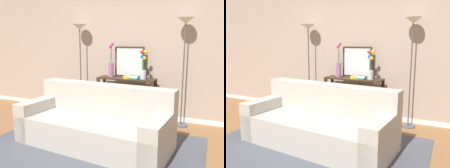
% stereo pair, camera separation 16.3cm
% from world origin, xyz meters
% --- Properties ---
extents(ground_plane, '(16.00, 16.00, 0.02)m').
position_xyz_m(ground_plane, '(0.00, 0.00, -0.01)').
color(ground_plane, brown).
extents(back_wall, '(12.00, 0.15, 2.97)m').
position_xyz_m(back_wall, '(0.00, 2.32, 1.48)').
color(back_wall, white).
rests_on(back_wall, ground).
extents(area_rug, '(3.12, 2.07, 0.01)m').
position_xyz_m(area_rug, '(-0.02, 0.53, 0.01)').
color(area_rug, '#474C56').
rests_on(area_rug, ground).
extents(couch, '(2.31, 1.11, 0.88)m').
position_xyz_m(couch, '(-0.01, 0.69, 0.31)').
color(couch, '#ADA89E').
rests_on(couch, ground).
extents(console_table, '(1.13, 0.34, 0.83)m').
position_xyz_m(console_table, '(0.02, 1.97, 0.56)').
color(console_table, '#382619').
rests_on(console_table, ground).
extents(floor_lamp_left, '(0.28, 0.28, 1.87)m').
position_xyz_m(floor_lamp_left, '(-1.03, 2.03, 1.47)').
color(floor_lamp_left, '#4C4C51').
rests_on(floor_lamp_left, ground).
extents(floor_lamp_right, '(0.28, 0.28, 1.93)m').
position_xyz_m(floor_lamp_right, '(1.07, 2.03, 1.52)').
color(floor_lamp_right, '#4C4C51').
rests_on(floor_lamp_right, ground).
extents(wall_mirror, '(0.60, 0.02, 0.60)m').
position_xyz_m(wall_mirror, '(0.03, 2.11, 1.13)').
color(wall_mirror, '#382619').
rests_on(wall_mirror, console_table).
extents(vase_tall_flowers, '(0.12, 0.12, 0.69)m').
position_xyz_m(vase_tall_flowers, '(-0.31, 2.00, 1.06)').
color(vase_tall_flowers, gray).
rests_on(vase_tall_flowers, console_table).
extents(vase_short_flowers, '(0.13, 0.12, 0.54)m').
position_xyz_m(vase_short_flowers, '(0.35, 1.96, 1.07)').
color(vase_short_flowers, silver).
rests_on(vase_short_flowers, console_table).
extents(fruit_bowl, '(0.16, 0.16, 0.06)m').
position_xyz_m(fruit_bowl, '(0.07, 1.87, 0.86)').
color(fruit_bowl, gold).
rests_on(fruit_bowl, console_table).
extents(book_stack, '(0.21, 0.14, 0.05)m').
position_xyz_m(book_stack, '(0.19, 1.87, 0.86)').
color(book_stack, '#1E7075').
rests_on(book_stack, console_table).
extents(book_row_under_console, '(0.30, 0.17, 0.13)m').
position_xyz_m(book_row_under_console, '(-0.29, 1.97, 0.06)').
color(book_row_under_console, maroon).
rests_on(book_row_under_console, ground).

